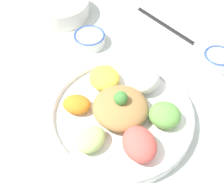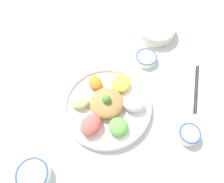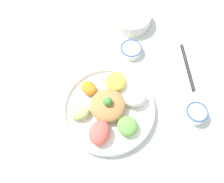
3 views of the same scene
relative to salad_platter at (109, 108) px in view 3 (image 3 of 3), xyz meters
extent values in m
plane|color=silver|center=(0.02, 0.01, -0.03)|extent=(2.40, 2.40, 0.00)
cylinder|color=white|center=(0.00, 0.00, -0.02)|extent=(0.35, 0.35, 0.02)
torus|color=white|center=(0.00, 0.00, 0.00)|extent=(0.35, 0.35, 0.02)
ellipsoid|color=orange|center=(-0.03, 0.10, 0.01)|extent=(0.07, 0.08, 0.04)
ellipsoid|color=#B7DB7A|center=(-0.10, 0.03, 0.01)|extent=(0.08, 0.07, 0.04)
ellipsoid|color=#E55B51|center=(-0.07, -0.07, 0.02)|extent=(0.11, 0.11, 0.05)
ellipsoid|color=#6BAD4C|center=(0.03, -0.10, 0.02)|extent=(0.09, 0.09, 0.05)
ellipsoid|color=white|center=(0.10, -0.02, 0.02)|extent=(0.10, 0.08, 0.05)
ellipsoid|color=yellow|center=(0.07, 0.08, 0.01)|extent=(0.11, 0.11, 0.04)
ellipsoid|color=#AD7F47|center=(0.00, 0.00, 0.02)|extent=(0.13, 0.13, 0.05)
sphere|color=#478E3D|center=(0.00, 0.00, 0.06)|extent=(0.03, 0.03, 0.03)
cylinder|color=white|center=(0.21, 0.19, -0.01)|extent=(0.09, 0.09, 0.03)
torus|color=#38569E|center=(0.21, 0.19, 0.00)|extent=(0.09, 0.09, 0.01)
cylinder|color=white|center=(0.21, 0.19, 0.00)|extent=(0.08, 0.08, 0.00)
cylinder|color=white|center=(0.27, -0.17, -0.01)|extent=(0.08, 0.08, 0.04)
torus|color=#38569E|center=(0.27, -0.17, 0.01)|extent=(0.08, 0.08, 0.01)
cylinder|color=white|center=(0.27, -0.17, 0.01)|extent=(0.07, 0.07, 0.00)
cylinder|color=silver|center=(0.30, 0.33, 0.00)|extent=(0.18, 0.18, 0.06)
ellipsoid|color=#E0705B|center=(0.30, 0.33, 0.02)|extent=(0.15, 0.15, 0.02)
cylinder|color=black|center=(0.39, 0.01, -0.02)|extent=(0.10, 0.21, 0.01)
cylinder|color=black|center=(0.38, 0.01, -0.02)|extent=(0.10, 0.21, 0.01)
cube|color=beige|center=(0.22, -0.33, -0.02)|extent=(0.09, 0.04, 0.01)
ellipsoid|color=beige|center=(0.28, -0.31, -0.02)|extent=(0.05, 0.05, 0.01)
cube|color=beige|center=(-0.29, 0.03, -0.02)|extent=(0.06, 0.09, 0.01)
ellipsoid|color=beige|center=(-0.26, 0.08, -0.02)|extent=(0.06, 0.06, 0.01)
camera|label=1|loc=(-0.40, -0.15, 0.61)|focal=50.00mm
camera|label=2|loc=(-0.05, -0.33, 0.78)|focal=35.00mm
camera|label=3|loc=(-0.13, -0.27, 0.75)|focal=35.00mm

